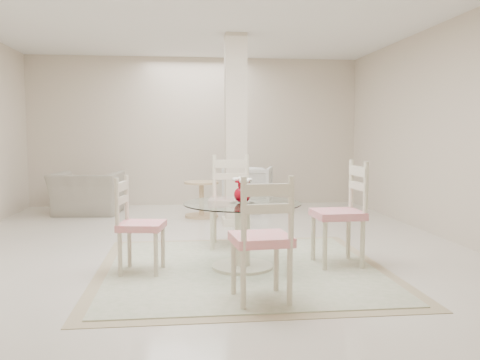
{
  "coord_description": "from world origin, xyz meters",
  "views": [
    {
      "loc": [
        -0.26,
        -5.91,
        1.3
      ],
      "look_at": [
        0.31,
        -0.93,
        0.85
      ],
      "focal_mm": 38.0,
      "sensor_mm": 36.0,
      "label": 1
    }
  ],
  "objects": [
    {
      "name": "ground",
      "position": [
        0.0,
        0.0,
        0.0
      ],
      "size": [
        7.0,
        7.0,
        0.0
      ],
      "primitive_type": "plane",
      "color": "silver",
      "rests_on": "ground"
    },
    {
      "name": "room_shell",
      "position": [
        0.0,
        0.0,
        1.86
      ],
      "size": [
        6.02,
        7.02,
        2.71
      ],
      "color": "beige",
      "rests_on": "ground"
    },
    {
      "name": "column",
      "position": [
        0.5,
        1.3,
        1.35
      ],
      "size": [
        0.3,
        0.3,
        2.7
      ],
      "primitive_type": "cube",
      "color": "beige",
      "rests_on": "ground"
    },
    {
      "name": "area_rug",
      "position": [
        0.31,
        -1.13,
        0.01
      ],
      "size": [
        2.77,
        2.77,
        0.02
      ],
      "color": "tan",
      "rests_on": "ground"
    },
    {
      "name": "dining_table",
      "position": [
        0.31,
        -1.13,
        0.33
      ],
      "size": [
        1.12,
        1.12,
        0.65
      ],
      "rotation": [
        0.0,
        0.0,
        0.03
      ],
      "color": "beige",
      "rests_on": "ground"
    },
    {
      "name": "red_vase",
      "position": [
        0.31,
        -1.13,
        0.77
      ],
      "size": [
        0.19,
        0.18,
        0.25
      ],
      "color": "#AC0516",
      "rests_on": "dining_table"
    },
    {
      "name": "dining_chair_east",
      "position": [
        1.33,
        -1.1,
        0.6
      ],
      "size": [
        0.48,
        0.48,
        1.15
      ],
      "rotation": [
        0.0,
        0.0,
        -1.53
      ],
      "color": "beige",
      "rests_on": "ground"
    },
    {
      "name": "dining_chair_north",
      "position": [
        0.29,
        -0.11,
        0.61
      ],
      "size": [
        0.53,
        0.53,
        1.17
      ],
      "rotation": [
        0.0,
        0.0,
        -0.13
      ],
      "color": "beige",
      "rests_on": "ground"
    },
    {
      "name": "dining_chair_west",
      "position": [
        -0.7,
        -1.15,
        0.53
      ],
      "size": [
        0.46,
        0.46,
        1.0
      ],
      "rotation": [
        0.0,
        0.0,
        1.41
      ],
      "color": "beige",
      "rests_on": "ground"
    },
    {
      "name": "dining_chair_south",
      "position": [
        0.35,
        -2.15,
        0.58
      ],
      "size": [
        0.48,
        0.48,
        1.1
      ],
      "rotation": [
        0.0,
        0.0,
        3.24
      ],
      "color": "beige",
      "rests_on": "ground"
    },
    {
      "name": "recliner_taupe",
      "position": [
        -1.81,
        2.54,
        0.34
      ],
      "size": [
        1.14,
        1.03,
        0.68
      ],
      "primitive_type": "imported",
      "rotation": [
        0.0,
        0.0,
        3.04
      ],
      "color": "gray",
      "rests_on": "ground"
    },
    {
      "name": "armchair_white",
      "position": [
        0.89,
        2.9,
        0.37
      ],
      "size": [
        0.98,
        1.0,
        0.75
      ],
      "primitive_type": "imported",
      "rotation": [
        0.0,
        0.0,
        2.88
      ],
      "color": "white",
      "rests_on": "ground"
    },
    {
      "name": "side_table",
      "position": [
        0.04,
        2.03,
        0.26
      ],
      "size": [
        0.54,
        0.54,
        0.56
      ],
      "color": "#D4BA82",
      "rests_on": "ground"
    }
  ]
}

